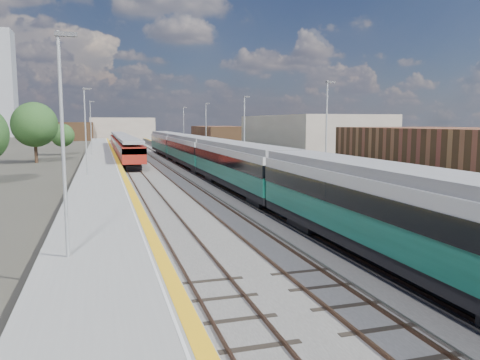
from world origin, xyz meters
name	(u,v)px	position (x,y,z in m)	size (l,w,h in m)	color
ground	(176,167)	(0.00, 50.00, 0.00)	(320.00, 320.00, 0.00)	#47443A
ballast_bed	(155,165)	(-2.25, 52.50, 0.03)	(10.50, 155.00, 0.06)	#565451
tracks	(159,163)	(-1.65, 54.18, 0.11)	(8.96, 160.00, 0.17)	#4C3323
platform_right	(212,160)	(5.28, 52.49, 0.54)	(4.70, 155.00, 8.52)	slate
platform_left	(101,163)	(-9.05, 52.49, 0.52)	(4.30, 155.00, 8.52)	slate
buildings	(67,105)	(-18.12, 138.60, 10.70)	(72.00, 185.50, 40.00)	brown
green_train	(210,155)	(1.50, 37.28, 2.31)	(2.98, 82.97, 3.28)	black
red_train	(123,144)	(-5.50, 70.73, 2.01)	(2.70, 54.74, 3.40)	black
tree_b	(35,125)	(-17.57, 61.16, 5.24)	(6.14, 6.14, 8.32)	#382619
tree_c	(62,135)	(-15.16, 76.60, 3.35)	(3.93, 3.93, 5.33)	#382619
tree_d	(300,133)	(20.61, 58.11, 3.97)	(4.65, 4.65, 6.31)	#382619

